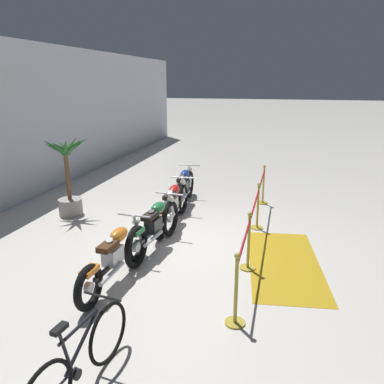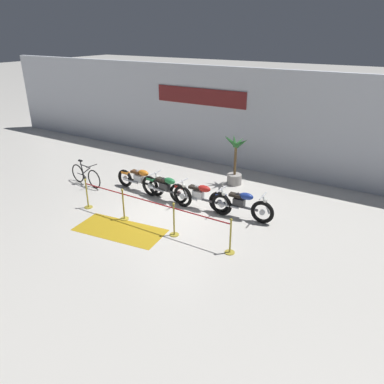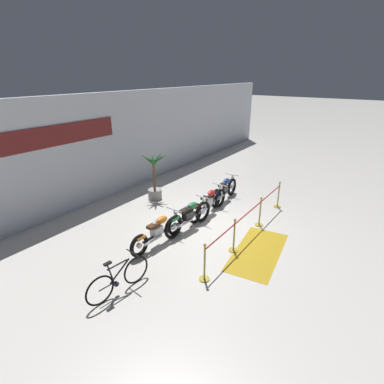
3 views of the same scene
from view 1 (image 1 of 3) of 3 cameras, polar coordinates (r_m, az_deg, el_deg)
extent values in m
plane|color=silver|center=(7.90, -0.28, -7.10)|extent=(120.00, 120.00, 0.00)
torus|color=black|center=(6.92, -8.60, -7.80)|extent=(0.69, 0.15, 0.68)
torus|color=black|center=(5.71, -15.46, -13.84)|extent=(0.69, 0.15, 0.68)
cylinder|color=silver|center=(6.92, -8.60, -7.80)|extent=(0.16, 0.09, 0.16)
cylinder|color=silver|center=(5.71, -15.46, -13.84)|extent=(0.16, 0.09, 0.16)
cylinder|color=silver|center=(6.88, -8.38, -5.36)|extent=(0.31, 0.07, 0.59)
cube|color=silver|center=(6.19, -11.98, -9.42)|extent=(0.37, 0.24, 0.26)
cylinder|color=silver|center=(6.13, -11.90, -7.59)|extent=(0.18, 0.12, 0.24)
cylinder|color=silver|center=(6.07, -12.28, -7.88)|extent=(0.18, 0.12, 0.24)
cylinder|color=silver|center=(5.96, -12.09, -12.03)|extent=(0.70, 0.10, 0.07)
cube|color=black|center=(6.29, -11.68, -10.38)|extent=(1.25, 0.12, 0.06)
ellipsoid|color=orange|center=(6.26, -11.11, -6.42)|extent=(0.47, 0.24, 0.22)
cube|color=#4C2D19|center=(5.99, -12.70, -8.04)|extent=(0.41, 0.22, 0.09)
cube|color=orange|center=(5.64, -15.38, -11.50)|extent=(0.33, 0.18, 0.08)
cylinder|color=silver|center=(6.69, -8.87, -3.57)|extent=(0.07, 0.62, 0.04)
sphere|color=silver|center=(6.81, -8.53, -4.46)|extent=(0.14, 0.14, 0.14)
torus|color=black|center=(7.94, -3.38, -4.03)|extent=(0.77, 0.18, 0.76)
torus|color=black|center=(6.69, -8.49, -8.30)|extent=(0.77, 0.18, 0.76)
cylinder|color=silver|center=(7.94, -3.38, -4.03)|extent=(0.19, 0.10, 0.18)
cylinder|color=silver|center=(6.69, -8.49, -8.30)|extent=(0.19, 0.10, 0.18)
cylinder|color=silver|center=(7.92, -3.16, -1.90)|extent=(0.31, 0.09, 0.59)
cube|color=#2D2D30|center=(7.20, -5.92, -4.96)|extent=(0.38, 0.25, 0.26)
cylinder|color=#2D2D30|center=(7.17, -5.82, -3.36)|extent=(0.19, 0.13, 0.24)
cylinder|color=#2D2D30|center=(7.10, -6.11, -3.57)|extent=(0.19, 0.13, 0.24)
cylinder|color=silver|center=(6.95, -5.90, -7.03)|extent=(0.70, 0.14, 0.07)
cube|color=#47474C|center=(7.30, -5.71, -5.84)|extent=(1.20, 0.18, 0.06)
ellipsoid|color=#1E6B38|center=(7.31, -5.20, -2.44)|extent=(0.48, 0.26, 0.22)
cube|color=black|center=(7.01, -6.43, -3.65)|extent=(0.42, 0.24, 0.09)
cube|color=#1E6B38|center=(6.62, -8.39, -5.97)|extent=(0.33, 0.19, 0.08)
cylinder|color=silver|center=(7.74, -3.51, -0.27)|extent=(0.10, 0.62, 0.04)
sphere|color=silver|center=(7.86, -3.26, -1.09)|extent=(0.14, 0.14, 0.14)
torus|color=black|center=(9.26, -1.46, -1.04)|extent=(0.73, 0.11, 0.73)
torus|color=black|center=(7.76, -4.92, -4.71)|extent=(0.73, 0.11, 0.73)
cylinder|color=silver|center=(9.26, -1.46, -1.04)|extent=(0.17, 0.08, 0.17)
cylinder|color=silver|center=(7.76, -4.92, -4.71)|extent=(0.17, 0.08, 0.17)
cylinder|color=silver|center=(9.26, -1.32, 0.79)|extent=(0.30, 0.06, 0.59)
cube|color=silver|center=(8.40, -3.16, -1.79)|extent=(0.36, 0.22, 0.26)
cylinder|color=silver|center=(8.38, -3.09, -0.41)|extent=(0.18, 0.11, 0.24)
cylinder|color=silver|center=(8.31, -3.26, -0.57)|extent=(0.18, 0.11, 0.24)
cylinder|color=silver|center=(8.14, -2.84, -3.46)|extent=(0.70, 0.08, 0.07)
cube|color=#47474C|center=(8.50, -3.04, -2.58)|extent=(1.35, 0.07, 0.06)
ellipsoid|color=#B21E19|center=(8.54, -2.71, 0.34)|extent=(0.46, 0.22, 0.22)
cube|color=black|center=(8.22, -3.46, -0.62)|extent=(0.40, 0.20, 0.09)
cube|color=#B21E19|center=(7.71, -4.85, -2.75)|extent=(0.32, 0.16, 0.08)
cylinder|color=silver|center=(9.09, -1.52, 2.23)|extent=(0.04, 0.62, 0.04)
sphere|color=silver|center=(9.20, -1.38, 1.50)|extent=(0.14, 0.14, 0.14)
torus|color=black|center=(10.53, -0.43, 1.23)|extent=(0.76, 0.16, 0.75)
torus|color=black|center=(9.16, -2.30, -1.17)|extent=(0.76, 0.16, 0.75)
cylinder|color=silver|center=(10.53, -0.43, 1.23)|extent=(0.18, 0.09, 0.17)
cylinder|color=silver|center=(9.16, -2.30, -1.17)|extent=(0.18, 0.09, 0.17)
cylinder|color=silver|center=(10.55, -0.33, 2.84)|extent=(0.31, 0.07, 0.59)
cube|color=#2D2D30|center=(9.75, -1.37, 0.93)|extent=(0.37, 0.24, 0.26)
cylinder|color=#2D2D30|center=(9.74, -1.32, 2.13)|extent=(0.18, 0.12, 0.24)
cylinder|color=#2D2D30|center=(9.66, -1.43, 2.01)|extent=(0.18, 0.12, 0.24)
cylinder|color=silver|center=(9.48, -0.94, -0.41)|extent=(0.70, 0.10, 0.07)
cube|color=#47474C|center=(9.84, -1.30, 0.22)|extent=(1.18, 0.12, 0.06)
ellipsoid|color=navy|center=(9.90, -1.09, 2.73)|extent=(0.47, 0.24, 0.22)
cube|color=black|center=(9.57, -1.55, 1.99)|extent=(0.41, 0.22, 0.09)
cube|color=navy|center=(9.13, -2.25, 0.51)|extent=(0.33, 0.18, 0.08)
cylinder|color=silver|center=(10.38, -0.45, 4.13)|extent=(0.07, 0.62, 0.04)
sphere|color=silver|center=(10.49, -0.36, 3.48)|extent=(0.14, 0.14, 0.14)
torus|color=black|center=(4.75, -12.63, -20.23)|extent=(0.73, 0.14, 0.73)
cylinder|color=black|center=(4.33, -16.42, -21.05)|extent=(0.60, 0.11, 0.43)
cylinder|color=black|center=(4.18, -17.10, -19.22)|extent=(0.55, 0.10, 0.04)
cylinder|color=black|center=(4.13, -18.77, -21.95)|extent=(0.15, 0.05, 0.55)
cube|color=black|center=(3.94, -19.56, -19.05)|extent=(0.19, 0.10, 0.05)
cylinder|color=black|center=(4.26, -19.36, -25.86)|extent=(0.46, 0.09, 0.03)
cylinder|color=black|center=(4.42, -13.51, -15.22)|extent=(0.09, 0.48, 0.03)
cylinder|color=black|center=(4.44, -17.19, -25.00)|extent=(0.13, 0.06, 0.12)
cylinder|color=gray|center=(9.65, -18.00, -2.15)|extent=(0.57, 0.57, 0.40)
cylinder|color=brown|center=(9.44, -18.43, 2.35)|extent=(0.10, 0.10, 1.16)
cone|color=#235B28|center=(9.47, -18.00, 6.90)|extent=(0.60, 0.22, 0.45)
cone|color=#235B28|center=(9.53, -19.00, 6.49)|extent=(0.49, 0.50, 0.42)
cone|color=#235B28|center=(9.47, -20.09, 6.30)|extent=(0.19, 0.64, 0.34)
cone|color=#235B28|center=(9.27, -20.18, 6.47)|extent=(0.46, 0.51, 0.51)
cone|color=#235B28|center=(9.11, -19.67, 6.43)|extent=(0.61, 0.18, 0.47)
cone|color=#235B28|center=(9.09, -18.76, 6.57)|extent=(0.51, 0.44, 0.54)
cone|color=#235B28|center=(9.20, -17.65, 6.70)|extent=(0.20, 0.56, 0.47)
cone|color=#235B28|center=(9.36, -17.27, 6.77)|extent=(0.51, 0.57, 0.51)
cylinder|color=gold|center=(5.44, 6.54, -19.16)|extent=(0.28, 0.28, 0.03)
cylinder|color=gold|center=(5.17, 6.73, -14.77)|extent=(0.05, 0.05, 0.95)
sphere|color=gold|center=(4.92, 6.93, -9.64)|extent=(0.08, 0.08, 0.08)
cylinder|color=maroon|center=(5.70, 7.96, -7.35)|extent=(1.54, 0.04, 0.04)
cylinder|color=maroon|center=(7.34, 9.54, -1.84)|extent=(1.85, 0.04, 0.04)
cylinder|color=maroon|center=(9.14, 10.58, 1.80)|extent=(1.75, 0.04, 0.04)
cylinder|color=gold|center=(6.80, 8.45, -11.33)|extent=(0.28, 0.28, 0.03)
cylinder|color=gold|center=(6.58, 8.63, -7.58)|extent=(0.05, 0.05, 0.95)
sphere|color=gold|center=(6.39, 8.83, -3.37)|extent=(0.08, 0.08, 0.08)
cylinder|color=gold|center=(8.54, 9.83, -5.36)|extent=(0.28, 0.28, 0.03)
cylinder|color=gold|center=(8.37, 10.00, -2.27)|extent=(0.05, 0.05, 0.95)
sphere|color=gold|center=(8.22, 10.18, 1.13)|extent=(0.08, 0.08, 0.08)
cylinder|color=gold|center=(10.25, 10.68, -1.62)|extent=(0.28, 0.28, 0.03)
cylinder|color=gold|center=(10.11, 10.83, 1.00)|extent=(0.05, 0.05, 0.95)
sphere|color=gold|center=(9.99, 10.99, 3.84)|extent=(0.08, 0.08, 0.08)
cube|color=#B78E19|center=(7.10, 13.88, -10.44)|extent=(2.89, 1.59, 0.01)
camera|label=2|loc=(15.50, 46.24, 20.85)|focal=35.00mm
camera|label=3|loc=(3.40, 129.56, 20.43)|focal=28.00mm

